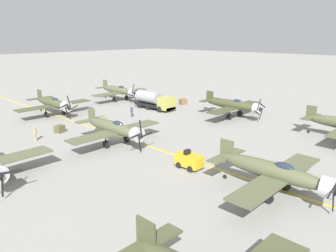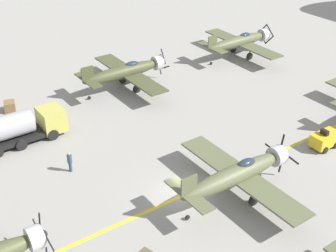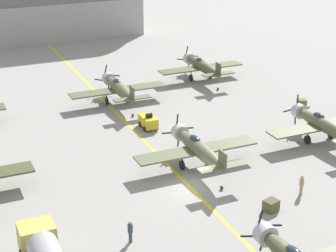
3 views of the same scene
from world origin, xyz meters
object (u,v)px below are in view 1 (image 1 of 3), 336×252
airplane_mid_left (233,105)px  airplane_near_center (53,103)px  airplane_far_center (274,172)px  ground_crew_walking (132,111)px  tow_tractor (189,160)px  fuel_tanker (154,100)px  airplane_mid_center (114,128)px  supply_crate_mid_lane (60,129)px  airplane_near_left (119,90)px  ground_crew_inspecting (35,133)px  supply_crate_by_tanker (183,102)px

airplane_mid_left → airplane_near_center: (18.48, -21.40, -0.00)m
airplane_far_center → airplane_near_center: (-1.17, -37.87, -0.00)m
airplane_near_center → ground_crew_walking: (-7.84, 9.81, -1.04)m
tow_tractor → airplane_mid_left: bearing=-158.1°
airplane_near_center → fuel_tanker: size_ratio=1.50×
airplane_far_center → tow_tractor: 8.53m
airplane_mid_center → supply_crate_mid_lane: size_ratio=10.56×
airplane_near_left → ground_crew_walking: airplane_near_left is taller
fuel_tanker → ground_crew_inspecting: fuel_tanker is taller
tow_tractor → supply_crate_mid_lane: tow_tractor is taller
airplane_near_left → airplane_near_center: (14.83, 2.18, -0.00)m
airplane_near_center → supply_crate_by_tanker: size_ratio=9.80×
airplane_near_left → supply_crate_mid_lane: 22.25m
airplane_near_center → tow_tractor: size_ratio=4.62×
fuel_tanker → tow_tractor: (15.91, 21.27, -0.72)m
airplane_far_center → fuel_tanker: airplane_far_center is taller
airplane_near_center → tow_tractor: (1.53, 29.43, -1.22)m
tow_tractor → ground_crew_inspecting: (6.42, -18.87, 0.20)m
ground_crew_walking → airplane_far_center: bearing=72.2°
fuel_tanker → airplane_mid_left: bearing=107.2°
ground_crew_walking → supply_crate_mid_lane: size_ratio=1.57×
airplane_mid_center → ground_crew_inspecting: (5.79, -8.03, -1.03)m
airplane_mid_left → fuel_tanker: airplane_mid_left is taller
airplane_near_left → supply_crate_by_tanker: (-5.86, 11.42, -1.50)m
fuel_tanker → supply_crate_mid_lane: fuel_tanker is taller
airplane_near_left → supply_crate_by_tanker: airplane_near_left is taller
airplane_near_center → tow_tractor: 29.49m
ground_crew_inspecting → ground_crew_walking: bearing=-177.3°
airplane_near_left → ground_crew_inspecting: 26.13m
airplane_near_left → fuel_tanker: bearing=87.3°
airplane_far_center → ground_crew_inspecting: airplane_far_center is taller
airplane_mid_left → airplane_mid_center: bearing=5.2°
airplane_near_left → fuel_tanker: (0.46, 10.34, -0.50)m
airplane_far_center → ground_crew_inspecting: bearing=-64.7°
airplane_mid_left → tow_tractor: airplane_mid_left is taller
tow_tractor → airplane_mid_center: bearing=-86.7°
airplane_near_center → fuel_tanker: 16.54m
airplane_mid_center → supply_crate_by_tanker: size_ratio=9.80×
airplane_mid_left → airplane_near_center: bearing=-36.2°
airplane_mid_center → fuel_tanker: bearing=-142.5°
airplane_far_center → fuel_tanker: size_ratio=1.50×
airplane_near_left → tow_tractor: (16.37, 31.61, -1.22)m
airplane_near_center → ground_crew_inspecting: airplane_near_center is taller
airplane_near_center → fuel_tanker: airplane_near_center is taller
ground_crew_inspecting → fuel_tanker: bearing=-173.9°
supply_crate_mid_lane → airplane_near_left: bearing=-148.7°
ground_crew_walking → supply_crate_mid_lane: ground_crew_walking is taller
airplane_mid_center → supply_crate_mid_lane: 9.55m
ground_crew_inspecting → supply_crate_by_tanker: 28.68m
supply_crate_by_tanker → tow_tractor: bearing=42.2°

